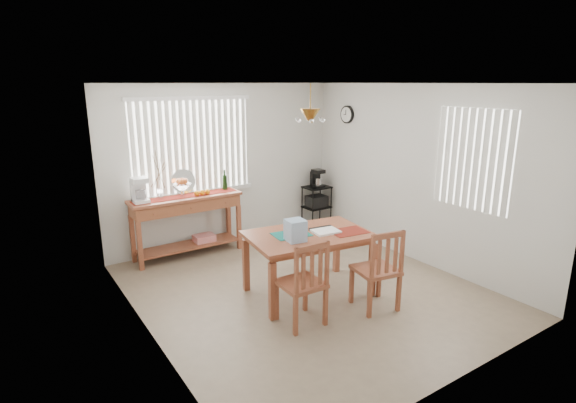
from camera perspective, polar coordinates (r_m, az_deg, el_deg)
ground at (r=5.96m, az=2.18°, el=-11.13°), size 4.00×4.50×0.01m
room_shell at (r=5.45m, az=2.28°, el=5.17°), size 4.20×4.70×2.70m
sideboard at (r=7.01m, az=-12.68°, el=-1.19°), size 1.68×0.47×0.95m
sideboard_items at (r=6.84m, az=-15.04°, el=1.61°), size 1.60×0.40×0.72m
wire_cart at (r=8.26m, az=3.65°, el=-0.17°), size 0.46×0.36×0.78m
cart_items at (r=8.16m, az=3.66°, el=2.93°), size 0.18×0.22×0.32m
dining_table at (r=5.61m, az=2.63°, el=-4.96°), size 1.61×1.15×0.80m
table_items at (r=5.37m, az=1.95°, el=-3.73°), size 1.14×0.68×0.26m
chair_left at (r=4.98m, az=1.93°, el=-10.38°), size 0.47×0.47×0.99m
chair_right at (r=5.40m, az=11.35°, el=-8.52°), size 0.54×0.54×1.00m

